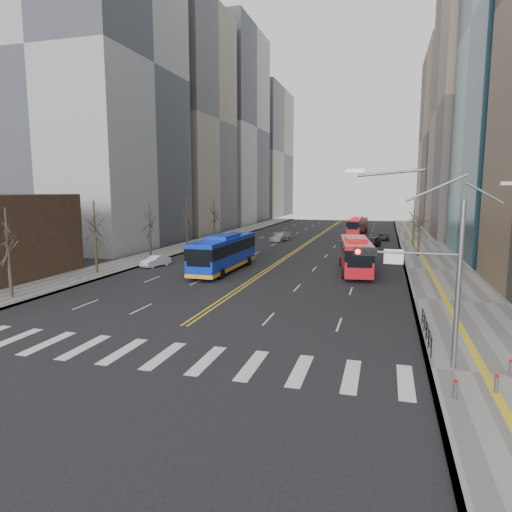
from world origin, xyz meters
TOP-DOWN VIEW (x-y plane):
  - ground at (0.00, 0.00)m, footprint 220.00×220.00m
  - sidewalk_right at (17.50, 45.00)m, footprint 7.00×130.00m
  - sidewalk_left at (-16.50, 45.00)m, footprint 5.00×130.00m
  - crosswalk at (0.00, 0.00)m, footprint 26.70×4.00m
  - centerline at (0.00, 55.00)m, footprint 0.55×100.00m
  - office_towers at (0.12, 68.51)m, footprint 83.00×134.00m
  - signal_mast at (13.77, 2.00)m, footprint 5.37×0.37m
  - pedestrian_railing at (14.30, 6.00)m, footprint 0.06×6.06m
  - bollards at (16.27, -0.17)m, footprint 2.87×3.17m
  - street_trees at (-7.18, 34.55)m, footprint 35.20×47.20m
  - blue_bus at (-4.28, 24.30)m, footprint 3.20×13.20m
  - red_bus_near at (9.03, 27.13)m, footprint 4.15×11.83m
  - red_bus_far at (6.75, 69.12)m, footprint 3.44×10.55m
  - car_white at (-12.50, 24.75)m, footprint 2.31×3.92m
  - car_dark_mid at (10.05, 49.16)m, footprint 2.91×4.92m
  - car_silver at (-4.88, 53.37)m, footprint 3.14×5.22m
  - car_dark_far at (11.62, 59.23)m, footprint 1.87×4.05m

SIDE VIEW (x-z plane):
  - ground at x=0.00m, z-range 0.00..0.00m
  - crosswalk at x=0.00m, z-range 0.00..0.01m
  - centerline at x=0.00m, z-range 0.00..0.01m
  - sidewalk_right at x=17.50m, z-range 0.00..0.15m
  - sidewalk_left at x=-16.50m, z-range 0.00..0.15m
  - bollards at x=16.27m, z-range 0.16..0.94m
  - car_dark_far at x=11.62m, z-range 0.00..1.12m
  - car_white at x=-12.50m, z-range 0.00..1.22m
  - car_silver at x=-4.88m, z-range 0.00..1.42m
  - car_dark_mid at x=10.05m, z-range 0.00..1.57m
  - pedestrian_railing at x=14.30m, z-range 0.31..1.33m
  - red_bus_far at x=6.75m, z-range 0.19..3.50m
  - blue_bus at x=-4.28m, z-range 0.09..3.90m
  - red_bus_near at x=9.03m, z-range 0.20..3.87m
  - signal_mast at x=13.77m, z-range 0.16..9.55m
  - street_trees at x=-7.18m, z-range 1.07..8.67m
  - office_towers at x=0.12m, z-range -5.08..52.92m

